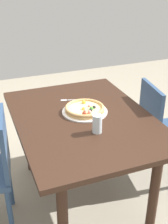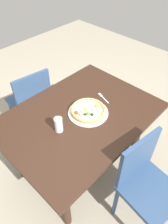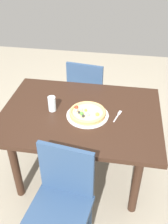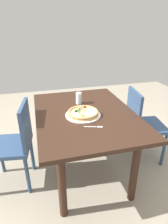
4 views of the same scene
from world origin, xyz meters
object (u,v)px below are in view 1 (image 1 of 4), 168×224
at_px(drinking_glass, 97,124).
at_px(plate, 85,112).
at_px(fork, 69,100).
at_px(chair_near, 161,129).
at_px(pizza, 85,109).
at_px(dining_table, 83,129).

bearing_deg(drinking_glass, plate, -5.68).
relative_size(plate, fork, 2.12).
relative_size(chair_near, fork, 5.53).
relative_size(plate, pizza, 1.15).
relative_size(chair_near, pizza, 3.01).
height_order(pizza, drinking_glass, drinking_glass).
distance_m(pizza, drinking_glass, 0.31).
xyz_separation_m(chair_near, plate, (0.07, 0.67, 0.25)).
distance_m(chair_near, pizza, 0.72).
xyz_separation_m(pizza, fork, (0.25, 0.04, -0.03)).
bearing_deg(pizza, plate, 15.19).
xyz_separation_m(dining_table, pizza, (0.06, -0.04, 0.13)).
height_order(plate, drinking_glass, drinking_glass).
bearing_deg(plate, fork, 10.01).
distance_m(chair_near, plate, 0.72).
height_order(chair_near, pizza, chair_near).
bearing_deg(fork, drinking_glass, 108.28).
distance_m(chair_near, drinking_glass, 0.80).
bearing_deg(plate, chair_near, -96.38).
relative_size(dining_table, chair_near, 1.47).
xyz_separation_m(pizza, drinking_glass, (-0.30, 0.03, 0.03)).
bearing_deg(plate, drinking_glass, 174.32).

